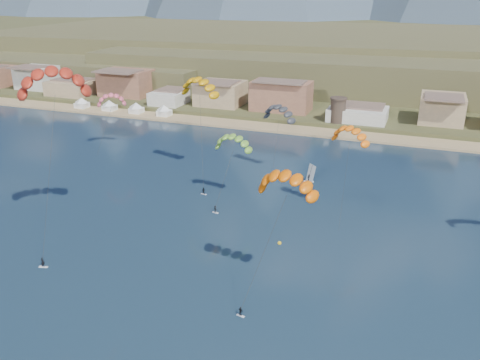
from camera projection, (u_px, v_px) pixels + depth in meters
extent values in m
plane|color=black|center=(164.00, 316.00, 73.13)|extent=(2400.00, 2400.00, 0.00)
cube|color=tan|center=(317.00, 132.00, 165.40)|extent=(2200.00, 12.00, 0.90)
cube|color=brown|center=(403.00, 30.00, 561.10)|extent=(2200.00, 900.00, 4.00)
cube|color=brown|center=(37.00, 52.00, 310.29)|extent=(280.00, 130.00, 10.00)
cube|color=brown|center=(445.00, 64.00, 248.27)|extent=(320.00, 150.00, 15.00)
cube|color=brown|center=(308.00, 46.00, 308.76)|extent=(380.00, 170.00, 18.00)
cylinder|color=#47382D|center=(338.00, 111.00, 168.64)|extent=(5.20, 5.20, 8.00)
cylinder|color=#47382D|center=(339.00, 98.00, 167.06)|extent=(5.82, 5.82, 0.60)
cube|color=white|center=(82.00, 105.00, 195.96)|extent=(4.50, 4.50, 2.00)
pyramid|color=white|center=(81.00, 98.00, 194.86)|extent=(6.40, 6.40, 2.00)
cube|color=white|center=(110.00, 108.00, 191.70)|extent=(4.50, 4.50, 2.00)
pyramid|color=white|center=(109.00, 100.00, 190.61)|extent=(6.40, 6.40, 2.00)
cube|color=white|center=(136.00, 110.00, 187.78)|extent=(4.50, 4.50, 2.00)
pyramid|color=white|center=(136.00, 103.00, 186.68)|extent=(6.40, 6.40, 2.00)
cube|color=white|center=(164.00, 113.00, 183.85)|extent=(4.50, 4.50, 2.00)
pyramid|color=white|center=(164.00, 105.00, 182.75)|extent=(6.40, 6.40, 2.00)
cube|color=silver|center=(43.00, 267.00, 85.96)|extent=(1.65, 0.85, 0.11)
imported|color=black|center=(43.00, 262.00, 85.61)|extent=(0.75, 0.59, 1.82)
cylinder|color=#262626|center=(49.00, 178.00, 85.99)|extent=(0.05, 0.05, 29.09)
cube|color=silver|center=(204.00, 194.00, 116.12)|extent=(1.48, 0.67, 0.10)
imported|color=black|center=(204.00, 191.00, 115.80)|extent=(0.90, 0.75, 1.65)
cylinder|color=#262626|center=(202.00, 141.00, 118.66)|extent=(0.05, 0.05, 24.10)
cube|color=silver|center=(241.00, 316.00, 73.21)|extent=(1.36, 0.64, 0.09)
imported|color=black|center=(241.00, 311.00, 72.92)|extent=(0.94, 0.53, 1.50)
cylinder|color=#262626|center=(264.00, 253.00, 72.53)|extent=(0.05, 0.05, 18.47)
cube|color=silver|center=(215.00, 213.00, 106.60)|extent=(1.44, 0.65, 0.09)
imported|color=black|center=(215.00, 209.00, 106.29)|extent=(1.12, 0.76, 1.60)
cylinder|color=#262626|center=(224.00, 179.00, 107.94)|extent=(0.05, 0.05, 13.76)
cylinder|color=#262626|center=(106.00, 131.00, 142.22)|extent=(0.04, 0.04, 15.35)
cylinder|color=#262626|center=(274.00, 150.00, 124.01)|extent=(0.04, 0.04, 15.92)
cylinder|color=#262626|center=(343.00, 186.00, 98.87)|extent=(0.04, 0.04, 17.80)
cube|color=silver|center=(309.00, 182.00, 123.58)|extent=(2.61, 1.22, 0.13)
imported|color=black|center=(309.00, 178.00, 123.23)|extent=(0.98, 0.74, 1.81)
cube|color=white|center=(311.00, 173.00, 122.61)|extent=(1.50, 2.86, 4.32)
sphere|color=yellow|center=(279.00, 243.00, 93.76)|extent=(0.74, 0.74, 0.74)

